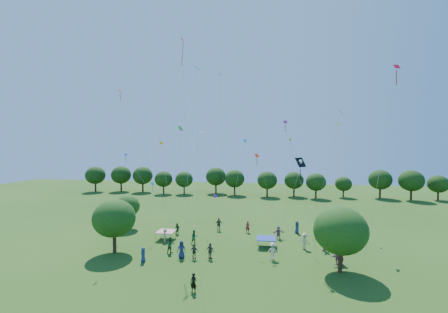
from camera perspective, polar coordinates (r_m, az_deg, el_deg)
near_tree_west at (r=36.73m, az=-20.19°, el=-10.98°), size 4.74×4.74×6.10m
near_tree_north at (r=46.81m, az=-17.95°, el=-9.00°), size 3.59×3.59×4.91m
near_tree_east at (r=31.48m, az=21.30°, el=-12.98°), size 5.07×5.07×6.36m
treeline at (r=74.13m, az=3.60°, el=-4.23°), size 88.01×8.77×6.77m
tent_red_stripe at (r=40.73m, az=-11.00°, el=-13.84°), size 2.20×2.20×1.10m
tent_blue at (r=37.57m, az=8.04°, el=-15.19°), size 2.20×2.20×1.10m
man_in_black at (r=26.97m, az=-5.82°, el=-22.84°), size 0.67×0.52×1.61m
crowd_person_0 at (r=34.18m, az=-8.10°, el=-17.12°), size 0.99×0.61×1.89m
crowd_person_1 at (r=41.72m, az=17.14°, el=-13.67°), size 0.60×0.78×1.84m
crowd_person_2 at (r=35.78m, az=-10.13°, el=-16.27°), size 0.98×1.02×1.86m
crowd_person_3 at (r=37.80m, az=15.14°, el=-15.28°), size 1.23×1.29×1.89m
crowd_person_4 at (r=33.83m, az=-5.69°, el=-17.58°), size 0.97×0.52×1.59m
crowd_person_5 at (r=40.82m, az=10.35°, el=-14.08°), size 1.67×1.07×1.69m
crowd_person_6 at (r=33.94m, az=-15.14°, el=-17.61°), size 0.72×0.87×1.55m
crowd_person_7 at (r=34.36m, az=21.48°, el=-17.35°), size 0.73×0.64×1.65m
crowd_person_8 at (r=38.40m, az=-5.67°, el=-15.04°), size 0.99×0.90×1.77m
crowd_person_9 at (r=33.91m, az=9.28°, el=-17.35°), size 1.26×0.75×1.81m
crowd_person_10 at (r=43.87m, az=-0.99°, el=-12.80°), size 1.15×0.68×1.84m
crowd_person_11 at (r=34.35m, az=20.76°, el=-17.32°), size 1.48×1.52×1.68m
crowd_person_12 at (r=43.79m, az=13.71°, el=-12.98°), size 0.78×0.96×1.71m
crowd_person_13 at (r=43.10m, az=4.54°, el=-13.23°), size 0.62×0.40×1.63m
crowd_person_14 at (r=42.72m, az=-8.90°, el=-13.45°), size 0.85×0.65×1.53m
crowd_person_15 at (r=39.74m, az=-11.14°, el=-14.52°), size 1.08×1.18×1.70m
crowd_person_16 at (r=33.70m, az=-2.63°, el=-17.54°), size 1.11×0.88×1.72m
crowd_person_17 at (r=37.73m, az=18.59°, el=-15.49°), size 1.38×1.65×1.72m
pirate_kite at (r=32.37m, az=14.32°, el=-1.30°), size 3.32×2.01×9.61m
red_high_kite at (r=40.14m, az=-7.71°, el=14.67°), size 3.51×8.76×25.42m
small_kite_0 at (r=28.78m, az=28.76°, el=5.89°), size 1.84×2.64×17.49m
small_kite_1 at (r=37.12m, az=6.99°, el=-2.17°), size 3.56×0.74×9.88m
small_kite_2 at (r=44.90m, az=13.57°, el=-1.15°), size 2.99×4.76×11.99m
small_kite_3 at (r=41.38m, az=-8.49°, el=2.66°), size 1.48×0.82×13.55m
small_kite_4 at (r=43.80m, az=-16.28°, el=-2.83°), size 7.27×0.62×9.77m
small_kite_5 at (r=41.53m, az=12.59°, el=2.26°), size 3.88×0.42×14.32m
small_kite_6 at (r=45.62m, az=-5.53°, el=0.49°), size 2.72×6.82×13.23m
small_kite_7 at (r=29.58m, az=-5.12°, el=7.40°), size 0.52×1.66×18.55m
small_kite_8 at (r=40.66m, az=-16.36°, el=4.15°), size 5.73×3.73×18.01m
small_kite_9 at (r=49.12m, az=-11.52°, el=-0.15°), size 5.07×8.79×11.59m
small_kite_10 at (r=46.98m, az=20.11°, el=2.46°), size 4.62×6.13×14.46m
small_kite_11 at (r=42.11m, az=20.61°, el=4.17°), size 3.36×1.54×15.58m
small_kite_12 at (r=41.08m, az=-12.90°, el=-6.36°), size 2.47×2.25×6.02m
small_kite_13 at (r=40.53m, az=-1.41°, el=-8.18°), size 1.90×0.89×4.37m
small_kite_14 at (r=40.83m, az=-0.60°, el=8.09°), size 1.06×0.59×20.82m
small_kite_15 at (r=39.46m, az=3.29°, el=-0.68°), size 2.71×1.13×11.74m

